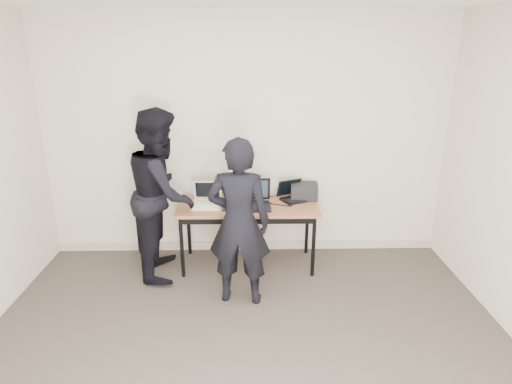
{
  "coord_description": "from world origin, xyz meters",
  "views": [
    {
      "loc": [
        0.02,
        -2.44,
        2.36
      ],
      "look_at": [
        0.1,
        1.6,
        0.95
      ],
      "focal_mm": 30.0,
      "sensor_mm": 36.0,
      "label": 1
    }
  ],
  "objects_px": {
    "laptop_right": "(293,195)",
    "equipment_box": "(304,191)",
    "laptop_beige": "(207,201)",
    "leather_satchel": "(232,187)",
    "person_typist": "(239,223)",
    "person_observer": "(162,193)",
    "desk": "(248,210)",
    "laptop_center": "(253,200)"
  },
  "relations": [
    {
      "from": "laptop_beige",
      "to": "person_typist",
      "type": "bearing_deg",
      "value": -60.73
    },
    {
      "from": "leather_satchel",
      "to": "laptop_beige",
      "type": "bearing_deg",
      "value": -145.03
    },
    {
      "from": "laptop_center",
      "to": "person_typist",
      "type": "xyz_separation_m",
      "value": [
        -0.14,
        -0.65,
        0.02
      ]
    },
    {
      "from": "person_typist",
      "to": "person_observer",
      "type": "distance_m",
      "value": 1.01
    },
    {
      "from": "laptop_beige",
      "to": "person_typist",
      "type": "height_order",
      "value": "person_typist"
    },
    {
      "from": "laptop_beige",
      "to": "laptop_center",
      "type": "bearing_deg",
      "value": -1.4
    },
    {
      "from": "desk",
      "to": "equipment_box",
      "type": "relative_size",
      "value": 5.15
    },
    {
      "from": "person_observer",
      "to": "laptop_center",
      "type": "bearing_deg",
      "value": -90.44
    },
    {
      "from": "laptop_beige",
      "to": "person_typist",
      "type": "relative_size",
      "value": 0.19
    },
    {
      "from": "laptop_center",
      "to": "person_observer",
      "type": "bearing_deg",
      "value": -176.8
    },
    {
      "from": "laptop_beige",
      "to": "leather_satchel",
      "type": "height_order",
      "value": "leather_satchel"
    },
    {
      "from": "person_observer",
      "to": "equipment_box",
      "type": "bearing_deg",
      "value": -83.22
    },
    {
      "from": "desk",
      "to": "person_typist",
      "type": "height_order",
      "value": "person_typist"
    },
    {
      "from": "equipment_box",
      "to": "desk",
      "type": "bearing_deg",
      "value": -163.06
    },
    {
      "from": "laptop_right",
      "to": "person_typist",
      "type": "height_order",
      "value": "person_typist"
    },
    {
      "from": "laptop_right",
      "to": "equipment_box",
      "type": "height_order",
      "value": "laptop_right"
    },
    {
      "from": "laptop_beige",
      "to": "laptop_center",
      "type": "height_order",
      "value": "laptop_center"
    },
    {
      "from": "laptop_right",
      "to": "equipment_box",
      "type": "distance_m",
      "value": 0.14
    },
    {
      "from": "equipment_box",
      "to": "person_observer",
      "type": "xyz_separation_m",
      "value": [
        -1.52,
        -0.28,
        0.08
      ]
    },
    {
      "from": "laptop_center",
      "to": "equipment_box",
      "type": "distance_m",
      "value": 0.61
    },
    {
      "from": "equipment_box",
      "to": "laptop_right",
      "type": "bearing_deg",
      "value": -166.22
    },
    {
      "from": "laptop_beige",
      "to": "person_observer",
      "type": "distance_m",
      "value": 0.47
    },
    {
      "from": "laptop_center",
      "to": "equipment_box",
      "type": "height_order",
      "value": "laptop_center"
    },
    {
      "from": "person_typist",
      "to": "laptop_right",
      "type": "bearing_deg",
      "value": -118.31
    },
    {
      "from": "laptop_beige",
      "to": "equipment_box",
      "type": "height_order",
      "value": "laptop_beige"
    },
    {
      "from": "equipment_box",
      "to": "leather_satchel",
      "type": "bearing_deg",
      "value": 177.47
    },
    {
      "from": "leather_satchel",
      "to": "person_observer",
      "type": "height_order",
      "value": "person_observer"
    },
    {
      "from": "person_observer",
      "to": "leather_satchel",
      "type": "bearing_deg",
      "value": -69.72
    },
    {
      "from": "laptop_beige",
      "to": "leather_satchel",
      "type": "relative_size",
      "value": 0.81
    },
    {
      "from": "leather_satchel",
      "to": "equipment_box",
      "type": "distance_m",
      "value": 0.81
    },
    {
      "from": "desk",
      "to": "person_typist",
      "type": "relative_size",
      "value": 0.94
    },
    {
      "from": "desk",
      "to": "laptop_center",
      "type": "relative_size",
      "value": 4.11
    },
    {
      "from": "laptop_center",
      "to": "laptop_right",
      "type": "distance_m",
      "value": 0.48
    },
    {
      "from": "desk",
      "to": "laptop_center",
      "type": "xyz_separation_m",
      "value": [
        0.06,
        -0.03,
        0.12
      ]
    },
    {
      "from": "laptop_center",
      "to": "laptop_right",
      "type": "height_order",
      "value": "laptop_center"
    },
    {
      "from": "leather_satchel",
      "to": "person_observer",
      "type": "bearing_deg",
      "value": -163.49
    },
    {
      "from": "laptop_center",
      "to": "leather_satchel",
      "type": "bearing_deg",
      "value": 132.7
    },
    {
      "from": "laptop_right",
      "to": "person_observer",
      "type": "distance_m",
      "value": 1.42
    },
    {
      "from": "laptop_right",
      "to": "equipment_box",
      "type": "bearing_deg",
      "value": -11.43
    },
    {
      "from": "leather_satchel",
      "to": "person_typist",
      "type": "distance_m",
      "value": 0.92
    },
    {
      "from": "leather_satchel",
      "to": "equipment_box",
      "type": "xyz_separation_m",
      "value": [
        0.81,
        -0.04,
        -0.04
      ]
    },
    {
      "from": "equipment_box",
      "to": "person_observer",
      "type": "bearing_deg",
      "value": -169.64
    }
  ]
}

